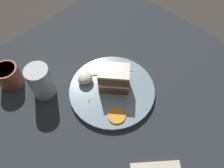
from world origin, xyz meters
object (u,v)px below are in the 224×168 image
plate (112,90)px  coffee_mug (9,76)px  orange_garnish (117,116)px  cake_slice (114,78)px  drinking_glass (42,83)px  cream_dollop (85,78)px

plate → coffee_mug: coffee_mug is taller
plate → orange_garnish: size_ratio=5.09×
orange_garnish → coffee_mug: bearing=-66.0°
cake_slice → coffee_mug: 0.37m
cake_slice → orange_garnish: (0.08, 0.09, -0.04)m
drinking_glass → coffee_mug: size_ratio=1.51×
orange_garnish → plate: bearing=-127.3°
plate → coffee_mug: bearing=-51.4°
cake_slice → drinking_glass: bearing=98.3°
cake_slice → coffee_mug: cake_slice is taller
plate → orange_garnish: orange_garnish is taller
coffee_mug → drinking_glass: bearing=117.7°
drinking_glass → orange_garnish: bearing=112.3°
cream_dollop → coffee_mug: coffee_mug is taller
plate → cake_slice: size_ratio=2.49×
plate → coffee_mug: (0.23, -0.29, 0.04)m
orange_garnish → cake_slice: bearing=-131.6°
plate → orange_garnish: bearing=52.7°
orange_garnish → coffee_mug: 0.41m
cream_dollop → orange_garnish: size_ratio=0.94×
plate → cake_slice: (-0.01, -0.00, 0.05)m
coffee_mug → orange_garnish: bearing=114.0°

